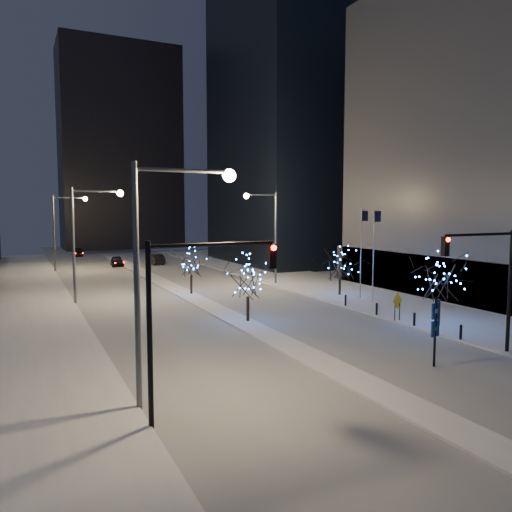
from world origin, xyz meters
TOP-DOWN VIEW (x-y plane):
  - ground at (0.00, 0.00)m, footprint 160.00×160.00m
  - road at (0.00, 35.00)m, footprint 20.00×130.00m
  - median at (0.00, 30.00)m, footprint 2.00×80.00m
  - east_sidewalk at (15.00, 20.00)m, footprint 10.00×90.00m
  - west_sidewalk at (-14.00, 20.00)m, footprint 8.00×90.00m
  - horizon_block at (6.00, 92.00)m, footprint 24.00×14.00m
  - street_lamp_w_near at (-8.94, 2.00)m, footprint 4.40×0.56m
  - street_lamp_w_mid at (-8.94, 27.00)m, footprint 4.40×0.56m
  - street_lamp_w_far at (-8.94, 52.00)m, footprint 4.40×0.56m
  - street_lamp_east at (10.08, 30.00)m, footprint 3.90×0.56m
  - traffic_signal_west at (-8.44, -0.00)m, footprint 5.26×0.43m
  - traffic_signal_east at (8.94, 1.00)m, footprint 5.26×0.43m
  - flagpoles at (13.37, 17.25)m, footprint 1.35×2.60m
  - bollards at (10.20, 10.00)m, footprint 0.16×12.16m
  - car_near at (-1.50, 55.38)m, footprint 2.17×4.46m
  - car_mid at (4.16, 55.54)m, footprint 1.90×4.71m
  - car_far at (-4.94, 73.86)m, footprint 2.29×4.65m
  - holiday_tree_median_near at (0.50, 14.35)m, footprint 3.79×3.79m
  - holiday_tree_median_far at (0.50, 27.29)m, footprint 3.95×3.95m
  - holiday_tree_plaza_near at (11.83, 7.43)m, footprint 4.53×4.53m
  - holiday_tree_plaza_far at (12.90, 20.68)m, footprint 4.82×4.82m
  - wayfinding_sign at (5.00, 1.00)m, footprint 0.64×0.23m
  - construction_sign at (10.30, 9.84)m, footprint 1.17×0.49m

SIDE VIEW (x-z plane):
  - ground at x=0.00m, z-range 0.00..0.00m
  - road at x=0.00m, z-range 0.00..0.02m
  - median at x=0.00m, z-range 0.00..0.15m
  - east_sidewalk at x=15.00m, z-range 0.00..0.15m
  - west_sidewalk at x=-14.00m, z-range 0.00..0.15m
  - bollards at x=10.20m, z-range 0.15..1.05m
  - car_far at x=-4.94m, z-range 0.00..1.30m
  - car_near at x=-1.50m, z-range 0.00..1.47m
  - car_mid at x=4.16m, z-range 0.00..1.52m
  - construction_sign at x=10.30m, z-range 0.36..2.41m
  - wayfinding_sign at x=5.00m, z-range 0.41..4.03m
  - holiday_tree_plaza_far at x=12.90m, z-range 0.74..5.28m
  - holiday_tree_median_far at x=0.50m, z-range 0.88..5.54m
  - holiday_tree_median_near at x=0.50m, z-range 0.89..5.62m
  - holiday_tree_plaza_near at x=11.83m, z-range 0.89..6.12m
  - traffic_signal_west at x=-8.44m, z-range 1.26..8.26m
  - traffic_signal_east at x=8.94m, z-range 1.26..8.26m
  - flagpoles at x=13.37m, z-range 0.80..8.80m
  - street_lamp_east at x=10.08m, z-range 1.45..11.45m
  - street_lamp_w_near at x=-8.94m, z-range 1.50..11.50m
  - street_lamp_w_mid at x=-8.94m, z-range 1.50..11.50m
  - street_lamp_w_far at x=-8.94m, z-range 1.50..11.50m
  - horizon_block at x=6.00m, z-range 0.00..42.00m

